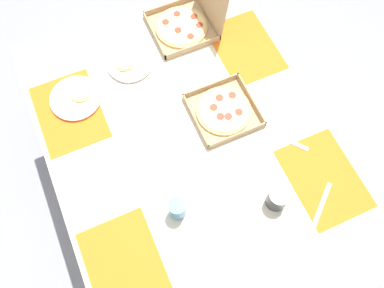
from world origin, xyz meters
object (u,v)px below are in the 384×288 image
(pizza_box_corner_right, at_px, (224,111))
(cup_red, at_px, (177,209))
(plate_middle, at_px, (129,63))
(cup_spare, at_px, (278,198))
(pizza_box_corner_left, at_px, (188,19))
(plate_near_right, at_px, (76,98))

(pizza_box_corner_right, relative_size, cup_red, 2.64)
(plate_middle, relative_size, cup_spare, 2.20)
(pizza_box_corner_left, bearing_deg, plate_near_right, -74.41)
(cup_spare, bearing_deg, cup_red, -107.47)
(pizza_box_corner_left, xyz_separation_m, cup_red, (0.79, -0.39, 0.00))
(pizza_box_corner_left, relative_size, plate_middle, 1.53)
(plate_near_right, xyz_separation_m, plate_middle, (-0.07, 0.27, 0.00))
(cup_spare, bearing_deg, pizza_box_corner_right, -178.09)
(pizza_box_corner_left, xyz_separation_m, cup_spare, (0.90, -0.03, -0.00))
(pizza_box_corner_right, relative_size, plate_near_right, 1.20)
(pizza_box_corner_left, distance_m, plate_middle, 0.34)
(pizza_box_corner_right, bearing_deg, cup_spare, 1.91)
(pizza_box_corner_right, relative_size, cup_spare, 2.86)
(pizza_box_corner_right, bearing_deg, cup_red, -47.17)
(pizza_box_corner_right, bearing_deg, pizza_box_corner_left, 174.66)
(plate_middle, xyz_separation_m, cup_red, (0.70, -0.06, 0.04))
(cup_red, bearing_deg, plate_middle, 174.80)
(pizza_box_corner_right, height_order, plate_middle, pizza_box_corner_right)
(pizza_box_corner_left, distance_m, cup_red, 0.88)
(pizza_box_corner_left, xyz_separation_m, pizza_box_corner_right, (0.47, -0.04, -0.04))
(cup_spare, bearing_deg, plate_near_right, -142.85)
(pizza_box_corner_left, height_order, cup_spare, pizza_box_corner_left)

